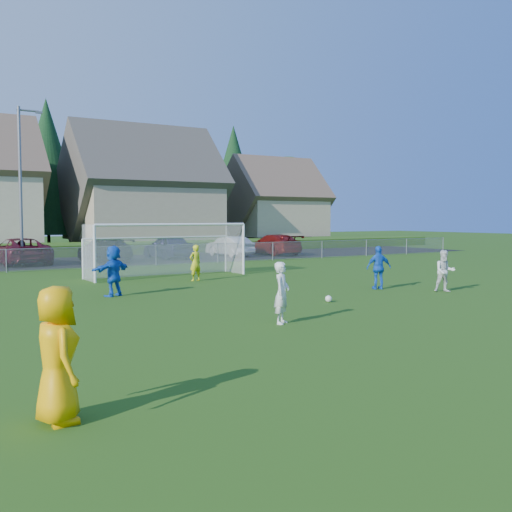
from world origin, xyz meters
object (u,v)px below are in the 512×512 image
(referee, at_px, (57,355))
(car_d, at_px, (105,250))
(car_e, at_px, (168,247))
(soccer_ball, at_px, (329,299))
(player_blue_a, at_px, (379,268))
(goalkeeper, at_px, (195,263))
(player_white_a, at_px, (282,293))
(car_c, at_px, (19,251))
(player_white_b, at_px, (445,271))
(player_blue_b, at_px, (113,271))
(soccer_goal, at_px, (165,242))
(car_f, at_px, (230,246))
(car_g, at_px, (274,245))

(referee, xyz_separation_m, car_d, (9.81, 28.62, -0.18))
(car_e, bearing_deg, soccer_ball, 76.80)
(player_blue_a, bearing_deg, car_e, -69.21)
(goalkeeper, bearing_deg, player_white_a, 65.09)
(referee, height_order, player_blue_a, referee)
(car_c, distance_m, car_d, 5.01)
(referee, xyz_separation_m, goalkeeper, (9.57, 15.31, -0.14))
(player_white_b, relative_size, player_blue_b, 0.87)
(player_blue_b, distance_m, car_c, 16.70)
(referee, relative_size, car_e, 0.40)
(soccer_goal, bearing_deg, car_e, 65.79)
(goalkeeper, bearing_deg, soccer_ball, 85.01)
(player_white_a, xyz_separation_m, car_c, (-2.01, 24.34, -0.03))
(car_c, distance_m, car_f, 14.13)
(player_blue_a, bearing_deg, player_white_a, 50.47)
(car_g, bearing_deg, car_f, -4.15)
(referee, height_order, car_e, referee)
(goalkeeper, xyz_separation_m, car_c, (-4.76, 13.66, -0.01))
(referee, distance_m, player_blue_b, 13.21)
(car_c, relative_size, car_e, 1.21)
(soccer_ball, height_order, car_d, car_d)
(soccer_ball, bearing_deg, car_e, 79.92)
(player_white_a, xyz_separation_m, car_d, (2.99, 23.99, -0.06))
(car_f, height_order, car_g, car_g)
(player_white_a, height_order, player_blue_b, player_blue_b)
(player_white_b, distance_m, player_blue_a, 2.43)
(player_white_a, bearing_deg, referee, 174.46)
(player_white_b, xyz_separation_m, car_d, (-5.92, 21.68, -0.03))
(player_white_a, bearing_deg, goalkeeper, 35.83)
(referee, xyz_separation_m, player_blue_b, (4.89, 12.27, -0.04))
(car_d, relative_size, car_g, 0.99)
(soccer_goal, bearing_deg, player_blue_b, -128.03)
(player_blue_a, relative_size, car_d, 0.32)
(car_e, bearing_deg, soccer_goal, 62.67)
(player_blue_a, relative_size, car_f, 0.39)
(car_c, xyz_separation_m, car_d, (5.00, -0.35, -0.03))
(goalkeeper, bearing_deg, car_g, -144.71)
(goalkeeper, xyz_separation_m, soccer_goal, (-0.32, 2.55, 0.84))
(player_white_a, height_order, car_g, player_white_a)
(car_e, relative_size, car_g, 0.89)
(car_d, relative_size, soccer_goal, 0.70)
(car_c, bearing_deg, referee, 76.35)
(car_g, bearing_deg, soccer_goal, 39.91)
(soccer_ball, xyz_separation_m, car_c, (-5.55, 21.88, 0.67))
(player_blue_b, relative_size, soccer_goal, 0.24)
(car_d, bearing_deg, soccer_ball, 87.72)
(referee, xyz_separation_m, car_f, (18.94, 28.89, -0.23))
(soccer_ball, height_order, car_f, car_f)
(player_white_b, relative_size, player_blue_a, 0.93)
(car_d, bearing_deg, referee, 67.33)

